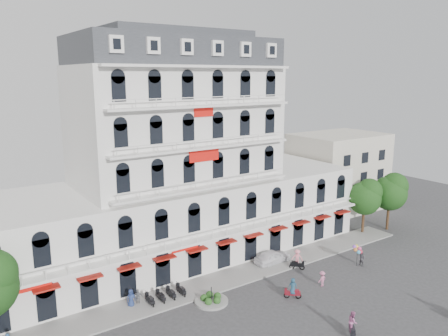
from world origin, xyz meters
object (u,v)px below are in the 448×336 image
at_px(rider_center, 297,259).
at_px(balloon_vendor, 360,256).
at_px(rider_east, 293,288).
at_px(rider_southwest, 353,323).
at_px(parked_car, 273,257).

relative_size(rider_center, balloon_vendor, 0.96).
distance_m(rider_east, balloon_vendor, 11.30).
bearing_deg(rider_southwest, rider_east, 40.61).
distance_m(rider_southwest, balloon_vendor, 14.29).
height_order(parked_car, balloon_vendor, balloon_vendor).
xyz_separation_m(parked_car, rider_southwest, (-3.99, -14.61, 0.40)).
relative_size(parked_car, balloon_vendor, 1.85).
bearing_deg(rider_center, balloon_vendor, 18.65).
relative_size(parked_car, rider_center, 1.93).
relative_size(parked_car, rider_southwest, 1.99).
relative_size(rider_southwest, balloon_vendor, 0.93).
xyz_separation_m(rider_east, balloon_vendor, (11.25, 1.10, 0.22)).
height_order(rider_southwest, rider_center, rider_center).
relative_size(parked_car, rider_east, 2.16).
distance_m(parked_car, rider_southwest, 15.15).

